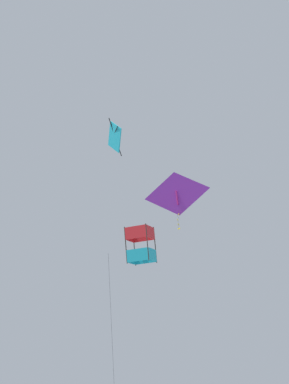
% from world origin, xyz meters
% --- Properties ---
extents(kite_box_mid_left, '(3.50, 3.19, 10.39)m').
position_xyz_m(kite_box_mid_left, '(-1.58, 1.00, 30.02)').
color(kite_box_mid_left, red).
extents(kite_delta_near_left, '(2.55, 2.44, 2.97)m').
position_xyz_m(kite_delta_near_left, '(-2.64, -0.89, 33.18)').
color(kite_delta_near_left, purple).
extents(kite_diamond_low_drifter, '(2.03, 0.98, 2.15)m').
position_xyz_m(kite_diamond_low_drifter, '(-3.53, 3.53, 35.47)').
color(kite_diamond_low_drifter, '#1EB2C6').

